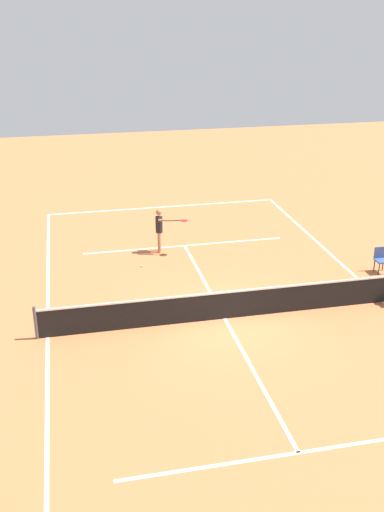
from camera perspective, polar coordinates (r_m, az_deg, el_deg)
ground_plane at (r=19.37m, az=3.10°, el=-5.91°), size 60.00×60.00×0.00m
court_lines at (r=19.36m, az=3.10°, el=-5.90°), size 11.13×23.17×0.01m
tennis_net at (r=19.13m, az=3.13°, el=-4.61°), size 11.73×0.10×1.07m
player_serving at (r=23.97m, az=-3.01°, el=2.78°), size 1.25×0.86×1.80m
tennis_ball at (r=23.03m, az=-4.76°, el=-0.95°), size 0.07×0.07×0.07m
courtside_chair_mid at (r=23.41m, az=17.39°, el=-0.24°), size 0.44×0.46×0.95m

